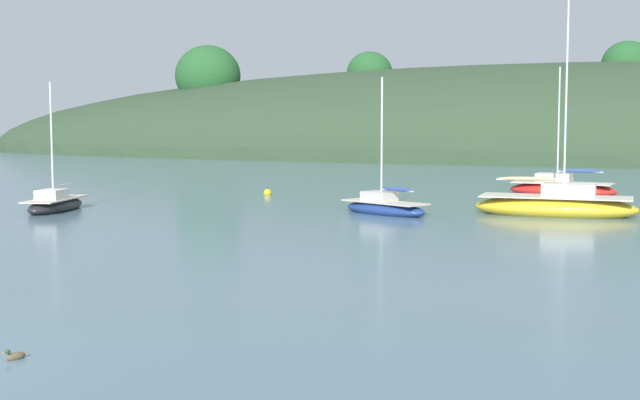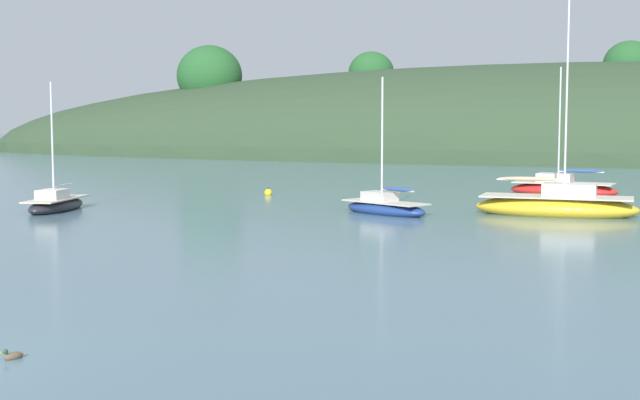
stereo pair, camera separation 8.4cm
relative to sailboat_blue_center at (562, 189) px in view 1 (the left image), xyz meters
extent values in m
ellipsoid|color=#2D422B|center=(-6.59, 47.33, -0.37)|extent=(150.00, 36.00, 20.59)
ellipsoid|color=#235628|center=(-28.31, 50.58, 9.51)|extent=(5.52, 5.02, 5.02)
ellipsoid|color=#235628|center=(1.03, 50.60, 9.84)|extent=(5.51, 5.01, 5.01)
ellipsoid|color=#235628|center=(-47.19, 44.76, 9.21)|extent=(8.14, 7.40, 7.40)
ellipsoid|color=red|center=(0.04, 0.00, -0.11)|extent=(6.06, 2.54, 0.94)
cube|color=beige|center=(0.04, 0.00, 0.31)|extent=(5.57, 2.34, 0.06)
cube|color=beige|center=(-0.43, 0.04, 0.58)|extent=(2.00, 1.47, 0.53)
cylinder|color=silver|center=(-0.25, 0.02, 3.53)|extent=(0.09, 0.09, 6.43)
cylinder|color=silver|center=(0.98, -0.09, 0.96)|extent=(2.47, 0.30, 0.07)
ellipsoid|color=#2D4784|center=(0.98, -0.09, 1.01)|extent=(2.39, 0.42, 0.20)
ellipsoid|color=navy|center=(-6.22, -13.04, -0.17)|extent=(4.76, 3.36, 0.73)
cube|color=beige|center=(-6.22, -13.04, 0.16)|extent=(4.38, 3.09, 0.06)
cube|color=beige|center=(-6.55, -12.88, 0.38)|extent=(1.74, 1.53, 0.45)
cylinder|color=silver|center=(-6.43, -12.94, 2.94)|extent=(0.09, 0.09, 5.56)
cylinder|color=silver|center=(-5.57, -13.36, 0.73)|extent=(1.75, 0.89, 0.07)
ellipsoid|color=#2D4784|center=(-5.57, -13.36, 0.78)|extent=(1.73, 0.97, 0.20)
ellipsoid|color=gold|center=(0.92, -10.77, -0.06)|extent=(7.12, 2.66, 1.13)
cube|color=beige|center=(0.92, -10.77, 0.45)|extent=(6.55, 2.45, 0.06)
cube|color=silver|center=(1.48, -10.75, 0.74)|extent=(2.31, 1.64, 0.59)
cylinder|color=silver|center=(1.27, -10.76, 4.91)|extent=(0.09, 0.09, 8.92)
cylinder|color=silver|center=(-0.20, -10.81, 1.16)|extent=(2.95, 0.19, 0.07)
ellipsoid|color=tan|center=(-0.20, -10.81, 1.21)|extent=(2.84, 0.31, 0.20)
ellipsoid|color=#232328|center=(-20.82, -17.37, -0.16)|extent=(2.72, 4.97, 0.76)
cube|color=beige|center=(-20.82, -17.37, 0.18)|extent=(2.51, 4.57, 0.06)
cube|color=silver|center=(-20.73, -17.73, 0.41)|extent=(1.38, 1.72, 0.46)
cylinder|color=silver|center=(-20.77, -17.60, 2.86)|extent=(0.09, 0.09, 5.37)
cylinder|color=silver|center=(-21.01, -16.64, 0.76)|extent=(0.56, 1.94, 0.07)
sphere|color=yellow|center=(-15.34, -5.99, -0.25)|extent=(0.44, 0.44, 0.44)
cylinder|color=black|center=(-15.34, -5.99, 0.02)|extent=(0.04, 0.04, 0.10)
ellipsoid|color=brown|center=(-5.06, -38.26, -0.33)|extent=(0.29, 0.38, 0.16)
sphere|color=#1E4723|center=(-5.11, -38.40, -0.21)|extent=(0.09, 0.09, 0.09)
cone|color=gold|center=(-5.13, -38.46, -0.22)|extent=(0.05, 0.05, 0.04)
cone|color=brown|center=(-5.00, -38.12, -0.29)|extent=(0.09, 0.10, 0.08)
camera|label=1|loc=(5.50, -50.26, 3.82)|focal=49.13mm
camera|label=2|loc=(5.57, -50.23, 3.82)|focal=49.13mm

